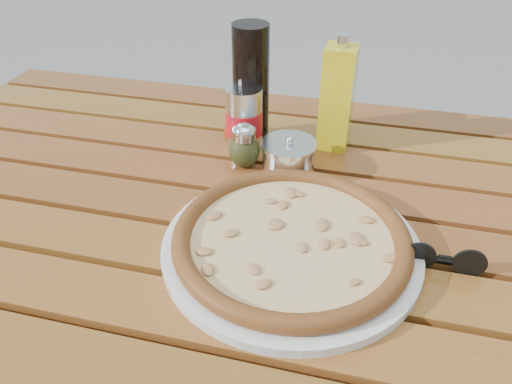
% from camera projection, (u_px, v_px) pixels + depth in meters
% --- Properties ---
extents(table, '(1.40, 0.90, 0.75)m').
position_uv_depth(table, '(253.00, 252.00, 0.81)').
color(table, '#3D240D').
rests_on(table, ground).
extents(plate, '(0.40, 0.40, 0.01)m').
position_uv_depth(plate, '(291.00, 247.00, 0.70)').
color(plate, silver).
rests_on(plate, table).
extents(pizza, '(0.37, 0.37, 0.03)m').
position_uv_depth(pizza, '(291.00, 238.00, 0.69)').
color(pizza, '#FFECB6').
rests_on(pizza, plate).
extents(pepper_shaker, '(0.06, 0.06, 0.08)m').
position_uv_depth(pepper_shaker, '(238.00, 128.00, 0.92)').
color(pepper_shaker, '#AC2B13').
rests_on(pepper_shaker, table).
extents(oregano_shaker, '(0.06, 0.06, 0.08)m').
position_uv_depth(oregano_shaker, '(244.00, 147.00, 0.86)').
color(oregano_shaker, '#383D18').
rests_on(oregano_shaker, table).
extents(dark_bottle, '(0.08, 0.08, 0.22)m').
position_uv_depth(dark_bottle, '(251.00, 85.00, 0.90)').
color(dark_bottle, black).
rests_on(dark_bottle, table).
extents(soda_can, '(0.08, 0.08, 0.12)m').
position_uv_depth(soda_can, '(244.00, 120.00, 0.90)').
color(soda_can, silver).
rests_on(soda_can, table).
extents(olive_oil_cruet, '(0.06, 0.06, 0.21)m').
position_uv_depth(olive_oil_cruet, '(337.00, 98.00, 0.89)').
color(olive_oil_cruet, gold).
rests_on(olive_oil_cruet, table).
extents(parmesan_tin, '(0.10, 0.10, 0.07)m').
position_uv_depth(parmesan_tin, '(289.00, 158.00, 0.85)').
color(parmesan_tin, silver).
rests_on(parmesan_tin, table).
extents(sunglasses, '(0.11, 0.03, 0.04)m').
position_uv_depth(sunglasses, '(444.00, 260.00, 0.66)').
color(sunglasses, black).
rests_on(sunglasses, table).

